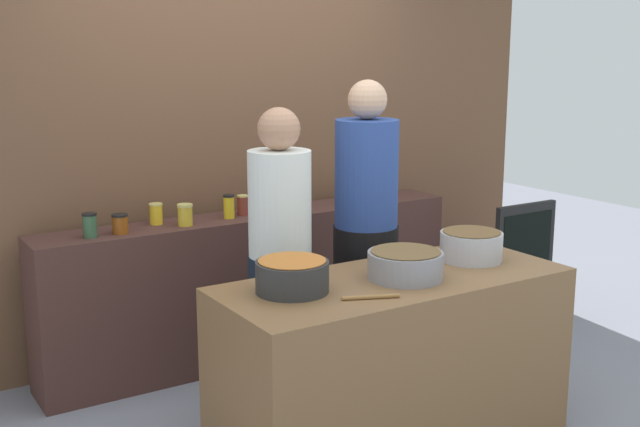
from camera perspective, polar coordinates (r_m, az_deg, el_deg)
ground at (r=4.32m, az=2.57°, el=-14.61°), size 12.00×12.00×0.00m
storefront_wall at (r=5.13m, az=-6.65°, el=7.10°), size 4.80×0.12×3.00m
display_shelf at (r=5.02m, az=-4.61°, el=-5.14°), size 2.70×0.36×0.91m
prep_table at (r=3.92m, az=5.19°, el=-10.61°), size 1.70×0.70×0.86m
preserve_jar_0 at (r=4.47m, az=-16.07°, el=-0.81°), size 0.08×0.08×0.13m
preserve_jar_1 at (r=4.52m, az=-14.04°, el=-0.72°), size 0.09×0.09×0.11m
preserve_jar_2 at (r=4.71m, az=-11.59°, el=-0.02°), size 0.08×0.08×0.12m
preserve_jar_3 at (r=4.64m, az=-9.58°, el=-0.09°), size 0.09×0.09×0.12m
preserve_jar_4 at (r=4.80m, az=-6.50°, el=0.50°), size 0.07×0.07×0.14m
preserve_jar_5 at (r=4.88m, az=-5.54°, el=0.61°), size 0.07×0.07×0.12m
preserve_jar_6 at (r=4.92m, az=-3.64°, el=0.86°), size 0.07×0.07×0.15m
preserve_jar_7 at (r=5.05m, az=-2.47°, el=1.13°), size 0.07×0.07×0.14m
preserve_jar_8 at (r=5.22m, az=2.58°, el=1.47°), size 0.08×0.08×0.14m
cooking_pot_left at (r=3.54m, az=-2.00°, el=-4.48°), size 0.33×0.33×0.14m
cooking_pot_center at (r=3.75m, az=6.09°, el=-3.65°), size 0.35×0.35×0.13m
cooking_pot_right at (r=4.11m, az=10.71°, el=-2.28°), size 0.31×0.31×0.15m
wooden_spoon at (r=3.46m, az=3.62°, el=-5.95°), size 0.24×0.12×0.02m
cook_with_tongs at (r=4.12m, az=-2.83°, el=-4.79°), size 0.33×0.33×1.63m
cook_in_cap at (r=4.44m, az=3.27°, el=-2.86°), size 0.36×0.36×1.75m
chalkboard_sign at (r=5.64m, az=14.29°, el=-3.67°), size 0.52×0.05×0.88m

